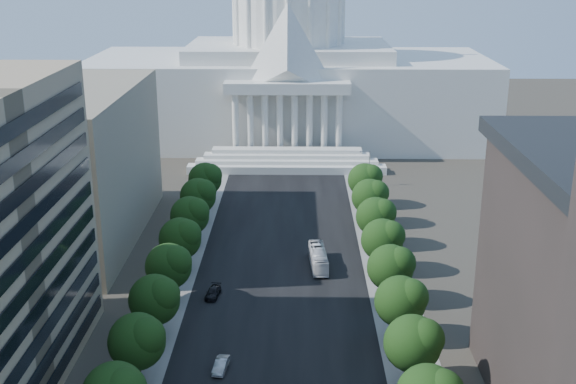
{
  "coord_description": "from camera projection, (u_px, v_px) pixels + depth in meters",
  "views": [
    {
      "loc": [
        2.99,
        -35.18,
        54.12
      ],
      "look_at": [
        1.39,
        75.0,
        17.97
      ],
      "focal_mm": 45.0,
      "sensor_mm": 36.0,
      "label": 1
    }
  ],
  "objects": [
    {
      "name": "road_asphalt",
      "position": [
        282.0,
        258.0,
        135.84
      ],
      "size": [
        30.0,
        260.0,
        0.01
      ],
      "primitive_type": "cube",
      "color": "black",
      "rests_on": "ground"
    },
    {
      "name": "sidewalk_left",
      "position": [
        181.0,
        257.0,
        136.1
      ],
      "size": [
        8.0,
        260.0,
        0.02
      ],
      "primitive_type": "cube",
      "color": "gray",
      "rests_on": "ground"
    },
    {
      "name": "sidewalk_right",
      "position": [
        383.0,
        258.0,
        135.58
      ],
      "size": [
        8.0,
        260.0,
        0.02
      ],
      "primitive_type": "cube",
      "color": "gray",
      "rests_on": "ground"
    },
    {
      "name": "capitol",
      "position": [
        289.0,
        73.0,
        219.76
      ],
      "size": [
        120.0,
        56.0,
        73.0
      ],
      "color": "white",
      "rests_on": "ground"
    },
    {
      "name": "office_block_left_far",
      "position": [
        38.0,
        166.0,
        141.33
      ],
      "size": [
        38.0,
        52.0,
        30.0
      ],
      "primitive_type": "cube",
      "color": "gray",
      "rests_on": "ground"
    },
    {
      "name": "tree_l_d",
      "position": [
        139.0,
        340.0,
        93.98
      ],
      "size": [
        7.79,
        7.6,
        9.97
      ],
      "color": "#33261C",
      "rests_on": "ground"
    },
    {
      "name": "tree_l_e",
      "position": [
        156.0,
        299.0,
        105.39
      ],
      "size": [
        7.79,
        7.6,
        9.97
      ],
      "color": "#33261C",
      "rests_on": "ground"
    },
    {
      "name": "tree_l_f",
      "position": [
        170.0,
        265.0,
        116.79
      ],
      "size": [
        7.79,
        7.6,
        9.97
      ],
      "color": "#33261C",
      "rests_on": "ground"
    },
    {
      "name": "tree_l_g",
      "position": [
        182.0,
        238.0,
        128.19
      ],
      "size": [
        7.79,
        7.6,
        9.97
      ],
      "color": "#33261C",
      "rests_on": "ground"
    },
    {
      "name": "tree_l_h",
      "position": [
        191.0,
        215.0,
        139.59
      ],
      "size": [
        7.79,
        7.6,
        9.97
      ],
      "color": "#33261C",
      "rests_on": "ground"
    },
    {
      "name": "tree_l_i",
      "position": [
        199.0,
        195.0,
        150.99
      ],
      "size": [
        7.79,
        7.6,
        9.97
      ],
      "color": "#33261C",
      "rests_on": "ground"
    },
    {
      "name": "tree_l_j",
      "position": [
        206.0,
        178.0,
        162.39
      ],
      "size": [
        7.79,
        7.6,
        9.97
      ],
      "color": "#33261C",
      "rests_on": "ground"
    },
    {
      "name": "tree_r_d",
      "position": [
        415.0,
        342.0,
        93.49
      ],
      "size": [
        7.79,
        7.6,
        9.97
      ],
      "color": "#33261C",
      "rests_on": "ground"
    },
    {
      "name": "tree_r_e",
      "position": [
        403.0,
        300.0,
        104.89
      ],
      "size": [
        7.79,
        7.6,
        9.97
      ],
      "color": "#33261C",
      "rests_on": "ground"
    },
    {
      "name": "tree_r_f",
      "position": [
        393.0,
        266.0,
        116.29
      ],
      "size": [
        7.79,
        7.6,
        9.97
      ],
      "color": "#33261C",
      "rests_on": "ground"
    },
    {
      "name": "tree_r_g",
      "position": [
        384.0,
        239.0,
        127.69
      ],
      "size": [
        7.79,
        7.6,
        9.97
      ],
      "color": "#33261C",
      "rests_on": "ground"
    },
    {
      "name": "tree_r_h",
      "position": [
        377.0,
        215.0,
        139.09
      ],
      "size": [
        7.79,
        7.6,
        9.97
      ],
      "color": "#33261C",
      "rests_on": "ground"
    },
    {
      "name": "tree_r_i",
      "position": [
        371.0,
        196.0,
        150.49
      ],
      "size": [
        7.79,
        7.6,
        9.97
      ],
      "color": "#33261C",
      "rests_on": "ground"
    },
    {
      "name": "tree_r_j",
      "position": [
        366.0,
        179.0,
        161.89
      ],
      "size": [
        7.79,
        7.6,
        9.97
      ],
      "color": "#33261C",
      "rests_on": "ground"
    },
    {
      "name": "streetlight_c",
      "position": [
        413.0,
        304.0,
        105.25
      ],
      "size": [
        2.61,
        0.44,
        9.0
      ],
      "color": "gray",
      "rests_on": "ground"
    },
    {
      "name": "streetlight_d",
      "position": [
        392.0,
        240.0,
        129.0
      ],
      "size": [
        2.61,
        0.44,
        9.0
      ],
      "color": "gray",
      "rests_on": "ground"
    },
    {
      "name": "streetlight_e",
      "position": [
        378.0,
        195.0,
        152.75
      ],
      "size": [
        2.61,
        0.44,
        9.0
      ],
      "color": "gray",
      "rests_on": "ground"
    },
    {
      "name": "streetlight_f",
      "position": [
        367.0,
        163.0,
        176.51
      ],
      "size": [
        2.61,
        0.44,
        9.0
      ],
      "color": "gray",
      "rests_on": "ground"
    },
    {
      "name": "car_silver",
      "position": [
        221.0,
        365.0,
        98.74
      ],
      "size": [
        2.21,
        4.79,
        1.52
      ],
      "primitive_type": "imported",
      "rotation": [
        0.0,
        0.0,
        -0.13
      ],
      "color": "#A7AAAF",
      "rests_on": "ground"
    },
    {
      "name": "car_dark_b",
      "position": [
        213.0,
        293.0,
        120.14
      ],
      "size": [
        2.63,
        5.19,
        1.44
      ],
      "primitive_type": "imported",
      "rotation": [
        0.0,
        0.0,
        -0.13
      ],
      "color": "black",
      "rests_on": "ground"
    },
    {
      "name": "city_bus",
      "position": [
        318.0,
        258.0,
        131.58
      ],
      "size": [
        3.51,
        11.91,
        3.28
      ],
      "primitive_type": "imported",
      "rotation": [
        0.0,
        0.0,
        0.07
      ],
      "color": "silver",
      "rests_on": "ground"
    }
  ]
}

